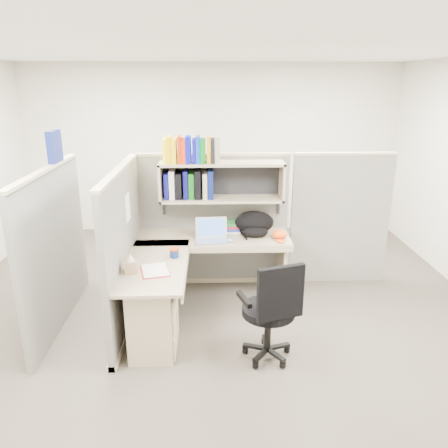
{
  "coord_description": "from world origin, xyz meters",
  "views": [
    {
      "loc": [
        -0.02,
        -4.13,
        2.42
      ],
      "look_at": [
        0.11,
        0.25,
        0.98
      ],
      "focal_mm": 35.0,
      "sensor_mm": 36.0,
      "label": 1
    }
  ],
  "objects_px": {
    "desk": "(172,294)",
    "snack_canister": "(174,253)",
    "task_chair": "(270,326)",
    "laptop": "(212,231)",
    "backpack": "(255,224)"
  },
  "relations": [
    {
      "from": "laptop",
      "to": "backpack",
      "type": "height_order",
      "value": "backpack"
    },
    {
      "from": "desk",
      "to": "task_chair",
      "type": "distance_m",
      "value": 1.02
    },
    {
      "from": "laptop",
      "to": "task_chair",
      "type": "distance_m",
      "value": 1.35
    },
    {
      "from": "snack_canister",
      "to": "task_chair",
      "type": "bearing_deg",
      "value": -38.34
    },
    {
      "from": "laptop",
      "to": "backpack",
      "type": "bearing_deg",
      "value": 19.8
    },
    {
      "from": "desk",
      "to": "snack_canister",
      "type": "distance_m",
      "value": 0.42
    },
    {
      "from": "laptop",
      "to": "task_chair",
      "type": "relative_size",
      "value": 0.35
    },
    {
      "from": "task_chair",
      "to": "desk",
      "type": "bearing_deg",
      "value": 152.77
    },
    {
      "from": "desk",
      "to": "backpack",
      "type": "relative_size",
      "value": 3.9
    },
    {
      "from": "desk",
      "to": "snack_canister",
      "type": "relative_size",
      "value": 17.92
    },
    {
      "from": "laptop",
      "to": "task_chair",
      "type": "bearing_deg",
      "value": -68.63
    },
    {
      "from": "desk",
      "to": "snack_canister",
      "type": "xyz_separation_m",
      "value": [
        0.01,
        0.24,
        0.34
      ]
    },
    {
      "from": "task_chair",
      "to": "laptop",
      "type": "bearing_deg",
      "value": 113.96
    },
    {
      "from": "backpack",
      "to": "snack_canister",
      "type": "height_order",
      "value": "backpack"
    },
    {
      "from": "desk",
      "to": "backpack",
      "type": "xyz_separation_m",
      "value": [
        0.89,
        0.89,
        0.42
      ]
    }
  ]
}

